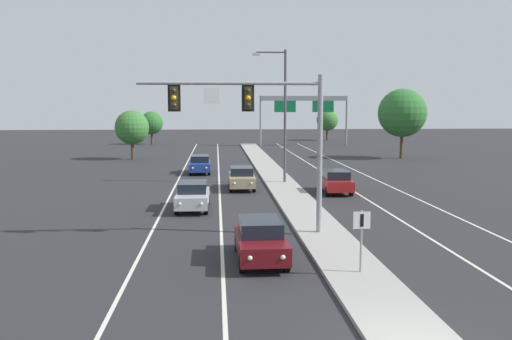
{
  "coord_description": "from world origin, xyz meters",
  "views": [
    {
      "loc": [
        -4.9,
        -12.72,
        5.94
      ],
      "look_at": [
        -3.2,
        10.95,
        3.2
      ],
      "focal_mm": 38.89,
      "sensor_mm": 36.0,
      "label": 1
    }
  ],
  "objects": [
    {
      "name": "car_oncoming_tan",
      "position": [
        -3.1,
        26.79,
        0.82
      ],
      "size": [
        1.85,
        4.48,
        1.58
      ],
      "color": "tan",
      "rests_on": "ground"
    },
    {
      "name": "car_receding_red",
      "position": [
        3.23,
        24.56,
        0.82
      ],
      "size": [
        1.88,
        4.5,
        1.58
      ],
      "color": "maroon",
      "rests_on": "ground"
    },
    {
      "name": "highway_sign_gantry",
      "position": [
        8.2,
        69.76,
        6.16
      ],
      "size": [
        13.28,
        0.42,
        7.5
      ],
      "color": "gray",
      "rests_on": "ground"
    },
    {
      "name": "edge_stripe_right",
      "position": [
        8.0,
        25.0,
        0.0
      ],
      "size": [
        0.14,
        100.0,
        0.01
      ],
      "primitive_type": "cube",
      "color": "silver",
      "rests_on": "ground"
    },
    {
      "name": "overhead_signal_mast",
      "position": [
        -2.88,
        12.16,
        5.37
      ],
      "size": [
        8.31,
        0.44,
        7.2
      ],
      "color": "gray",
      "rests_on": "median_island"
    },
    {
      "name": "car_oncoming_darkred",
      "position": [
        -3.23,
        8.16,
        0.82
      ],
      "size": [
        1.88,
        4.49,
        1.58
      ],
      "color": "#5B0F14",
      "rests_on": "ground"
    },
    {
      "name": "tree_far_left_b",
      "position": [
        -14.27,
        49.92,
        3.57
      ],
      "size": [
        3.79,
        3.79,
        5.48
      ],
      "color": "#4C3823",
      "rests_on": "ground"
    },
    {
      "name": "lane_stripe_oncoming_center",
      "position": [
        -4.7,
        25.0,
        0.0
      ],
      "size": [
        0.14,
        100.0,
        0.01
      ],
      "primitive_type": "cube",
      "color": "silver",
      "rests_on": "ground"
    },
    {
      "name": "median_island",
      "position": [
        0.0,
        18.0,
        0.07
      ],
      "size": [
        2.4,
        110.0,
        0.15
      ],
      "primitive_type": "cube",
      "color": "#9E9B93",
      "rests_on": "ground"
    },
    {
      "name": "car_oncoming_silver",
      "position": [
        -6.28,
        19.02,
        0.82
      ],
      "size": [
        1.87,
        4.49,
        1.58
      ],
      "color": "#B7B7BC",
      "rests_on": "ground"
    },
    {
      "name": "tree_far_right_a",
      "position": [
        14.38,
        82.72,
        3.52
      ],
      "size": [
        3.73,
        3.73,
        5.4
      ],
      "color": "#4C3823",
      "rests_on": "ground"
    },
    {
      "name": "street_lamp_median",
      "position": [
        0.11,
        29.26,
        5.79
      ],
      "size": [
        2.58,
        0.28,
        10.0
      ],
      "color": "#4C4C51",
      "rests_on": "median_island"
    },
    {
      "name": "car_oncoming_blue",
      "position": [
        -6.37,
        36.45,
        0.82
      ],
      "size": [
        1.87,
        4.49,
        1.58
      ],
      "color": "navy",
      "rests_on": "ground"
    },
    {
      "name": "lane_stripe_receding_center",
      "position": [
        4.7,
        25.0,
        0.0
      ],
      "size": [
        0.14,
        100.0,
        0.01
      ],
      "primitive_type": "cube",
      "color": "silver",
      "rests_on": "ground"
    },
    {
      "name": "edge_stripe_left",
      "position": [
        -8.0,
        25.0,
        0.0
      ],
      "size": [
        0.14,
        100.0,
        0.01
      ],
      "primitive_type": "cube",
      "color": "silver",
      "rests_on": "ground"
    },
    {
      "name": "tree_far_left_a",
      "position": [
        -14.93,
        74.57,
        3.34
      ],
      "size": [
        3.55,
        3.55,
        5.13
      ],
      "color": "#4C3823",
      "rests_on": "ground"
    },
    {
      "name": "tree_far_right_c",
      "position": [
        16.13,
        48.88,
        5.17
      ],
      "size": [
        5.47,
        5.47,
        7.91
      ],
      "color": "#4C3823",
      "rests_on": "ground"
    },
    {
      "name": "median_sign_post",
      "position": [
        0.12,
        5.89,
        1.59
      ],
      "size": [
        0.6,
        0.1,
        2.2
      ],
      "color": "gray",
      "rests_on": "median_island"
    }
  ]
}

